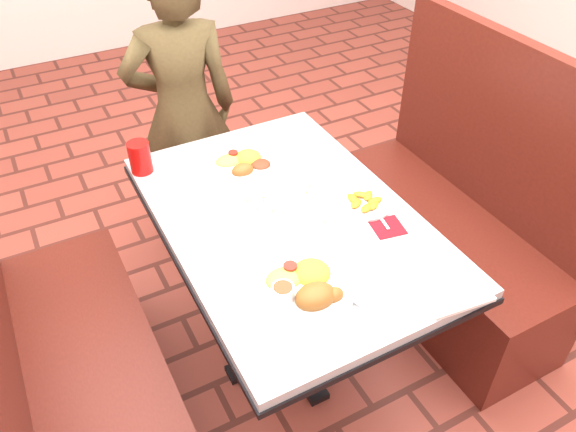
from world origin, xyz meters
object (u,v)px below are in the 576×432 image
object	(u,v)px
booth_bench_right	(448,235)
plantain_plate	(365,203)
dining_table	(288,237)
far_dinner_plate	(244,161)
diner_person	(184,113)
near_dinner_plate	(307,282)
booth_bench_left	(79,383)
red_tumbler	(140,157)

from	to	relation	value
booth_bench_right	plantain_plate	xyz separation A→B (m)	(-0.53, -0.08, 0.43)
dining_table	far_dinner_plate	world-z (taller)	far_dinner_plate
booth_bench_right	diner_person	bearing A→B (deg)	132.05
far_dinner_plate	booth_bench_right	bearing A→B (deg)	-22.99
diner_person	near_dinner_plate	bearing A→B (deg)	95.41
booth_bench_right	plantain_plate	world-z (taller)	booth_bench_right
plantain_plate	dining_table	bearing A→B (deg)	164.11
plantain_plate	booth_bench_left	bearing A→B (deg)	175.95
booth_bench_left	near_dinner_plate	distance (m)	0.89
booth_bench_left	diner_person	bearing A→B (deg)	51.02
booth_bench_right	diner_person	xyz separation A→B (m)	(-0.84, 0.93, 0.37)
dining_table	booth_bench_right	world-z (taller)	booth_bench_right
near_dinner_plate	diner_person	bearing A→B (deg)	86.97
dining_table	red_tumbler	xyz separation A→B (m)	(-0.36, 0.49, 0.16)
dining_table	red_tumbler	bearing A→B (deg)	125.94
booth_bench_right	near_dinner_plate	distance (m)	1.07
near_dinner_plate	far_dinner_plate	world-z (taller)	near_dinner_plate
dining_table	plantain_plate	world-z (taller)	plantain_plate
diner_person	near_dinner_plate	xyz separation A→B (m)	(-0.07, -1.26, 0.08)
far_dinner_plate	plantain_plate	bearing A→B (deg)	-56.96
diner_person	red_tumbler	bearing A→B (deg)	62.85
booth_bench_left	near_dinner_plate	xyz separation A→B (m)	(0.69, -0.33, 0.45)
booth_bench_left	plantain_plate	size ratio (longest dim) A/B	6.56
booth_bench_right	red_tumbler	bearing A→B (deg)	156.88
far_dinner_plate	plantain_plate	xyz separation A→B (m)	(0.27, -0.42, -0.01)
booth_bench_right	red_tumbler	size ratio (longest dim) A/B	9.84
near_dinner_plate	red_tumbler	size ratio (longest dim) A/B	2.33
booth_bench_left	diner_person	distance (m)	1.26
booth_bench_right	far_dinner_plate	size ratio (longest dim) A/B	4.75
booth_bench_right	plantain_plate	distance (m)	0.69
dining_table	booth_bench_right	bearing A→B (deg)	0.00
booth_bench_left	booth_bench_right	size ratio (longest dim) A/B	1.00
red_tumbler	diner_person	bearing A→B (deg)	54.41
near_dinner_plate	dining_table	bearing A→B (deg)	71.38
dining_table	far_dinner_plate	xyz separation A→B (m)	(-0.01, 0.34, 0.12)
diner_person	booth_bench_left	bearing A→B (deg)	59.47
booth_bench_right	near_dinner_plate	bearing A→B (deg)	-160.24
booth_bench_right	booth_bench_left	bearing A→B (deg)	180.00
booth_bench_right	near_dinner_plate	xyz separation A→B (m)	(-0.91, -0.33, 0.45)
booth_bench_left	plantain_plate	xyz separation A→B (m)	(1.06, -0.08, 0.43)
booth_bench_left	diner_person	size ratio (longest dim) A/B	0.86
diner_person	plantain_plate	world-z (taller)	diner_person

